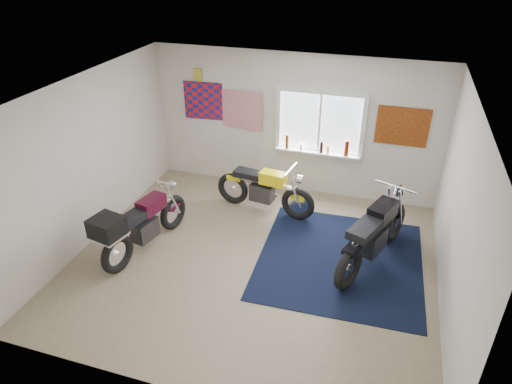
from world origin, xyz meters
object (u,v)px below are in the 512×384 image
(yellow_triumph, at_px, (264,190))
(maroon_tourer, at_px, (139,225))
(black_chrome_bike, at_px, (373,235))
(navy_rug, at_px, (340,260))

(yellow_triumph, relative_size, maroon_tourer, 0.98)
(maroon_tourer, bearing_deg, black_chrome_bike, -64.81)
(yellow_triumph, xyz_separation_m, black_chrome_bike, (2.02, -0.98, 0.07))
(navy_rug, height_order, maroon_tourer, maroon_tourer)
(yellow_triumph, height_order, maroon_tourer, maroon_tourer)
(navy_rug, distance_m, maroon_tourer, 3.21)
(black_chrome_bike, height_order, maroon_tourer, black_chrome_bike)
(black_chrome_bike, bearing_deg, maroon_tourer, 125.31)
(navy_rug, relative_size, yellow_triumph, 1.35)
(black_chrome_bike, relative_size, maroon_tourer, 1.06)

